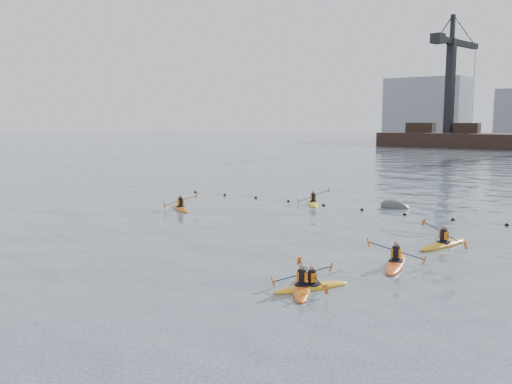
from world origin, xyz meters
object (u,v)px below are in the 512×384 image
kayaker_3 (443,244)px  kayaker_5 (313,203)px  kayaker_4 (396,263)px  kayaker_2 (181,208)px  kayaker_0 (302,287)px  kayaker_1 (312,286)px  mooring_buoy (395,208)px

kayaker_3 → kayaker_5: kayaker_3 is taller
kayaker_4 → kayaker_2: bearing=-30.8°
kayaker_2 → kayaker_0: bearing=-90.0°
kayaker_1 → mooring_buoy: kayaker_1 is taller
kayaker_0 → mooring_buoy: 19.73m
kayaker_0 → kayaker_5: size_ratio=0.98×
kayaker_1 → kayaker_3: size_ratio=0.80×
kayaker_1 → kayaker_5: 19.68m
kayaker_2 → mooring_buoy: 14.74m
kayaker_2 → kayaker_5: kayaker_5 is taller
kayaker_1 → mooring_buoy: (-4.27, 19.03, -0.09)m
kayaker_1 → kayaker_2: size_ratio=0.89×
kayaker_0 → kayaker_1: kayaker_0 is taller
kayaker_0 → kayaker_4: size_ratio=0.85×
kayaker_4 → kayaker_5: (-10.96, 12.34, -0.01)m
kayaker_1 → kayaker_3: 9.63m
kayaker_5 → mooring_buoy: kayaker_5 is taller
kayaker_5 → kayaker_0: bearing=-96.2°
kayaker_0 → kayaker_3: 9.96m
kayaker_2 → kayaker_3: bearing=-58.4°
kayaker_2 → kayaker_5: bearing=-7.6°
kayaker_0 → kayaker_3: kayaker_3 is taller
mooring_buoy → kayaker_1: bearing=-77.4°
kayaker_3 → kayaker_4: (-0.57, -4.67, -0.00)m
kayaker_3 → mooring_buoy: bearing=138.5°
kayaker_3 → kayaker_5: size_ratio=1.14×
mooring_buoy → kayaker_0: bearing=-78.3°
kayaker_0 → kayaker_3: (2.10, 9.74, 0.01)m
kayaker_2 → kayaker_5: 9.48m
kayaker_2 → kayaker_4: 17.93m
kayaker_0 → kayaker_1: 0.38m
kayaker_2 → kayaker_5: size_ratio=1.02×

